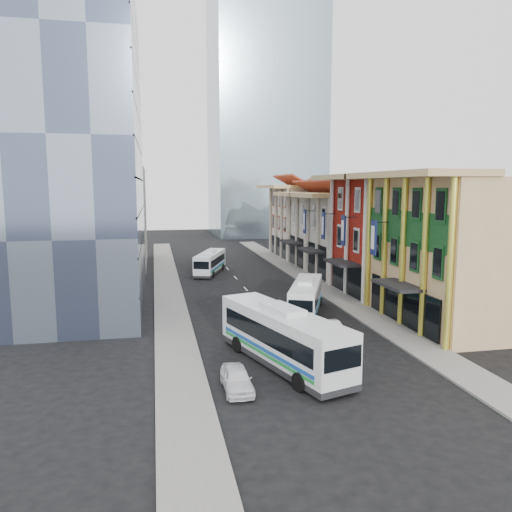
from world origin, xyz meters
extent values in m
plane|color=black|center=(0.00, 0.00, 0.00)|extent=(200.00, 200.00, 0.00)
cube|color=slate|center=(8.50, 22.00, 0.07)|extent=(3.00, 90.00, 0.15)
cube|color=slate|center=(-8.50, 22.00, 0.07)|extent=(3.00, 90.00, 0.15)
cube|color=tan|center=(14.00, 5.00, 6.00)|extent=(8.00, 14.00, 12.00)
cube|color=maroon|center=(14.00, 17.00, 6.00)|extent=(8.00, 10.00, 12.00)
cube|color=silver|center=(14.00, 26.50, 5.00)|extent=(8.00, 9.00, 10.00)
cube|color=silver|center=(14.00, 35.50, 5.00)|extent=(8.00, 9.00, 10.00)
cube|color=silver|center=(14.00, 46.00, 5.50)|extent=(8.00, 12.00, 11.00)
cube|color=#434E6A|center=(-17.00, 19.00, 15.00)|extent=(12.00, 26.00, 30.00)
cube|color=gray|center=(-16.00, 42.00, 7.00)|extent=(10.00, 18.00, 14.00)
imported|color=silver|center=(-5.50, -5.24, 0.67)|extent=(1.59, 3.92, 1.33)
imported|color=silver|center=(3.25, 3.27, 0.59)|extent=(1.42, 3.62, 1.18)
camera|label=1|loc=(-9.79, -31.59, 11.39)|focal=35.00mm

